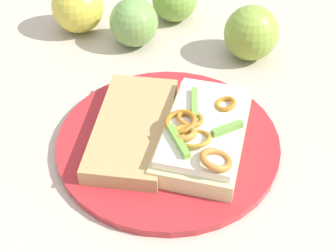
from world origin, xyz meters
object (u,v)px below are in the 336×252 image
plate (168,141)px  apple_1 (134,22)px  sandwich (203,134)px  apple_4 (251,33)px  apple_3 (78,7)px  bread_slice_side (134,126)px

plate → apple_1: apple_1 is taller
sandwich → apple_1: size_ratio=2.28×
plate → apple_4: size_ratio=3.35×
apple_4 → apple_3: bearing=84.4°
apple_3 → apple_4: bearing=-95.6°
plate → apple_1: bearing=23.4°
bread_slice_side → apple_4: bearing=145.3°
sandwich → apple_4: apple_4 is taller
sandwich → apple_4: bearing=172.5°
apple_4 → bread_slice_side: bearing=147.8°
sandwich → apple_1: bearing=-144.1°
bread_slice_side → apple_4: size_ratio=2.18×
apple_3 → apple_4: apple_3 is taller
plate → sandwich: bearing=-96.2°
apple_1 → apple_4: bearing=-91.0°
plate → apple_1: size_ratio=3.62×
apple_3 → apple_4: (-0.03, -0.27, -0.00)m
apple_1 → bread_slice_side: bearing=-167.0°
apple_1 → sandwich: bearing=-148.2°
sandwich → apple_4: (0.21, -0.04, 0.01)m
sandwich → apple_4: 0.21m
bread_slice_side → apple_1: apple_1 is taller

